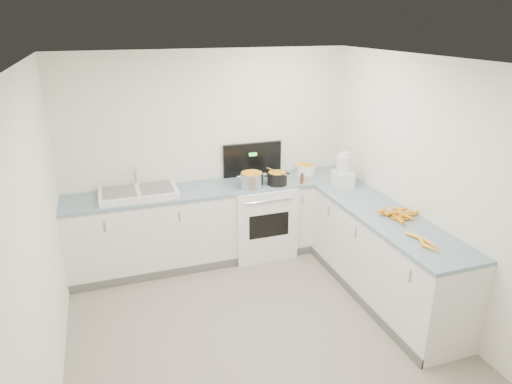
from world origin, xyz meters
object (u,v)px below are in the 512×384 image
object	(u,v)px
stove	(260,217)
black_pot	(277,179)
mixing_bowl	(306,169)
extract_bottle	(302,179)
spice_jar	(307,179)
steel_pot	(252,181)
food_processor	(343,172)
sink	(138,192)

from	to	relation	value
stove	black_pot	size ratio (longest dim) A/B	5.69
mixing_bowl	black_pot	bearing A→B (deg)	-152.46
extract_bottle	spice_jar	world-z (taller)	extract_bottle
steel_pot	food_processor	xyz separation A→B (m)	(1.05, -0.30, 0.10)
steel_pot	sink	bearing A→B (deg)	172.70
black_pot	sink	bearing A→B (deg)	174.28
mixing_bowl	stove	bearing A→B (deg)	-170.47
stove	food_processor	xyz separation A→B (m)	(0.89, -0.45, 0.64)
steel_pot	stove	bearing A→B (deg)	44.12
sink	food_processor	distance (m)	2.39
mixing_bowl	extract_bottle	xyz separation A→B (m)	(-0.19, -0.32, -0.01)
sink	extract_bottle	distance (m)	1.93
mixing_bowl	food_processor	bearing A→B (deg)	-67.88
food_processor	steel_pot	bearing A→B (deg)	164.05
stove	steel_pot	bearing A→B (deg)	-135.88
mixing_bowl	spice_jar	distance (m)	0.32
sink	food_processor	world-z (taller)	food_processor
stove	spice_jar	xyz separation A→B (m)	(0.55, -0.19, 0.50)
extract_bottle	food_processor	distance (m)	0.50
steel_pot	black_pot	distance (m)	0.32
sink	mixing_bowl	xyz separation A→B (m)	(2.11, 0.10, 0.02)
steel_pot	food_processor	bearing A→B (deg)	-15.95
extract_bottle	steel_pot	bearing A→B (deg)	174.97
stove	food_processor	world-z (taller)	stove
extract_bottle	spice_jar	xyz separation A→B (m)	(0.08, 0.02, -0.01)
spice_jar	food_processor	size ratio (longest dim) A/B	0.19
steel_pot	spice_jar	bearing A→B (deg)	-3.07
food_processor	mixing_bowl	bearing A→B (deg)	112.12
spice_jar	food_processor	distance (m)	0.46
sink	steel_pot	bearing A→B (deg)	-7.30
steel_pot	black_pot	size ratio (longest dim) A/B	1.15
steel_pot	food_processor	size ratio (longest dim) A/B	0.67
mixing_bowl	extract_bottle	distance (m)	0.37
stove	food_processor	bearing A→B (deg)	-26.75
black_pot	extract_bottle	xyz separation A→B (m)	(0.30, -0.06, -0.01)
black_pot	food_processor	bearing A→B (deg)	-22.75
stove	extract_bottle	distance (m)	0.73
sink	mixing_bowl	bearing A→B (deg)	2.59
black_pot	spice_jar	bearing A→B (deg)	-6.28
sink	steel_pot	distance (m)	1.31
stove	black_pot	xyz separation A→B (m)	(0.17, -0.15, 0.53)
extract_bottle	food_processor	xyz separation A→B (m)	(0.42, -0.24, 0.13)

